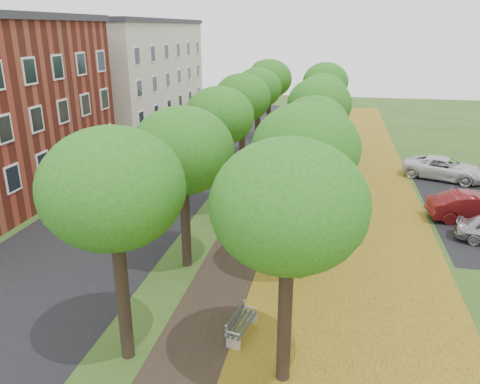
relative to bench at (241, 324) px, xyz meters
The scene contains 10 objects.
ground 2.03m from the bench, 120.64° to the right, with size 120.00×120.00×0.00m, color #2D4C19.
street_asphalt 15.79m from the bench, 122.65° to the left, with size 8.00×70.00×0.01m, color black.
footpath 13.33m from the bench, 94.37° to the left, with size 3.20×70.00×0.01m, color black.
leaf_verge 13.88m from the bench, 73.30° to the left, with size 7.50×70.00×0.01m, color #A5891E.
tree_row_west 14.45m from the bench, 103.60° to the left, with size 3.74×33.74×6.72m.
tree_row_east 14.17m from the bench, 83.20° to the left, with size 3.74×33.74×6.72m.
building_cream 36.42m from the bench, 119.93° to the left, with size 10.30×20.30×10.40m.
bench is the anchor object (origin of this frame).
car_red 15.57m from the bench, 50.09° to the left, with size 1.58×4.53×1.49m, color maroon.
car_white 21.75m from the bench, 62.66° to the left, with size 2.40×5.20×1.44m, color silver.
Camera 1 is at (3.59, -11.07, 9.62)m, focal length 35.00 mm.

